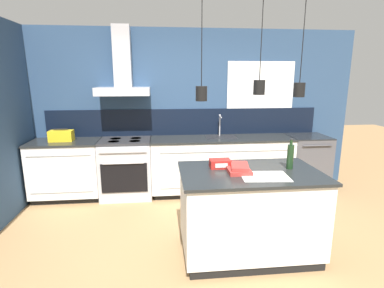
{
  "coord_description": "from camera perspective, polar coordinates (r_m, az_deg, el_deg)",
  "views": [
    {
      "loc": [
        -0.41,
        -2.89,
        1.86
      ],
      "look_at": [
        -0.03,
        0.67,
        1.05
      ],
      "focal_mm": 28.0,
      "sensor_mm": 36.0,
      "label": 1
    }
  ],
  "objects": [
    {
      "name": "counter_run_left",
      "position": [
        5.0,
        -22.68,
        -4.5
      ],
      "size": [
        1.03,
        0.64,
        0.91
      ],
      "color": "black",
      "rests_on": "ground_plane"
    },
    {
      "name": "dishwasher",
      "position": [
        5.35,
        20.82,
        -3.31
      ],
      "size": [
        0.63,
        0.65,
        0.91
      ],
      "color": "#4C4C51",
      "rests_on": "ground_plane"
    },
    {
      "name": "ground_plane",
      "position": [
        3.46,
        1.82,
        -19.78
      ],
      "size": [
        16.0,
        16.0,
        0.0
      ],
      "primitive_type": "plane",
      "color": "#A87F51",
      "rests_on": "ground"
    },
    {
      "name": "bottle_on_island",
      "position": [
        3.29,
        18.21,
        -2.21
      ],
      "size": [
        0.07,
        0.07,
        0.32
      ],
      "color": "#193319",
      "rests_on": "kitchen_island"
    },
    {
      "name": "book_stack",
      "position": [
        3.08,
        8.92,
        -4.64
      ],
      "size": [
        0.24,
        0.31,
        0.08
      ],
      "color": "#B2332D",
      "rests_on": "kitchen_island"
    },
    {
      "name": "oven_range",
      "position": [
        4.81,
        -12.38,
        -4.51
      ],
      "size": [
        0.78,
        0.66,
        0.91
      ],
      "color": "#B5B5BA",
      "rests_on": "ground_plane"
    },
    {
      "name": "red_supply_box",
      "position": [
        3.2,
        5.37,
        -3.73
      ],
      "size": [
        0.22,
        0.15,
        0.09
      ],
      "color": "red",
      "rests_on": "kitchen_island"
    },
    {
      "name": "kitchen_island",
      "position": [
        3.29,
        10.74,
        -12.63
      ],
      "size": [
        1.44,
        0.9,
        0.91
      ],
      "color": "black",
      "rests_on": "ground_plane"
    },
    {
      "name": "paper_pile",
      "position": [
        3.0,
        13.69,
        -6.0
      ],
      "size": [
        0.48,
        0.35,
        0.01
      ],
      "color": "silver",
      "rests_on": "kitchen_island"
    },
    {
      "name": "yellow_toolbox",
      "position": [
        4.89,
        -23.63,
        1.44
      ],
      "size": [
        0.34,
        0.18,
        0.19
      ],
      "color": "gold",
      "rests_on": "counter_run_left"
    },
    {
      "name": "counter_run_sink",
      "position": [
        4.88,
        5.56,
        -3.94
      ],
      "size": [
        2.25,
        0.64,
        1.26
      ],
      "color": "black",
      "rests_on": "ground_plane"
    },
    {
      "name": "wall_back",
      "position": [
        4.92,
        -1.94,
        6.87
      ],
      "size": [
        5.6,
        2.16,
        2.6
      ],
      "color": "navy",
      "rests_on": "ground_plane"
    }
  ]
}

